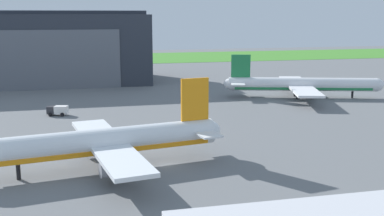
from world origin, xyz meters
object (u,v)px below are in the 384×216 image
at_px(airliner_far_left, 302,85).
at_px(pushback_tractor, 58,110).
at_px(maintenance_hangar, 16,49).
at_px(airliner_near_right, 103,143).

height_order(airliner_far_left, pushback_tractor, airliner_far_left).
height_order(maintenance_hangar, airliner_near_right, maintenance_hangar).
bearing_deg(pushback_tractor, airliner_near_right, -78.33).
relative_size(maintenance_hangar, airliner_far_left, 2.05).
bearing_deg(airliner_near_right, maintenance_hangar, 103.71).
relative_size(maintenance_hangar, airliner_near_right, 2.25).
bearing_deg(maintenance_hangar, airliner_near_right, -76.29).
xyz_separation_m(maintenance_hangar, airliner_near_right, (22.31, -91.44, -7.03)).
xyz_separation_m(airliner_near_right, pushback_tractor, (-7.93, 38.40, -2.62)).
bearing_deg(airliner_far_left, maintenance_hangar, 149.35).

